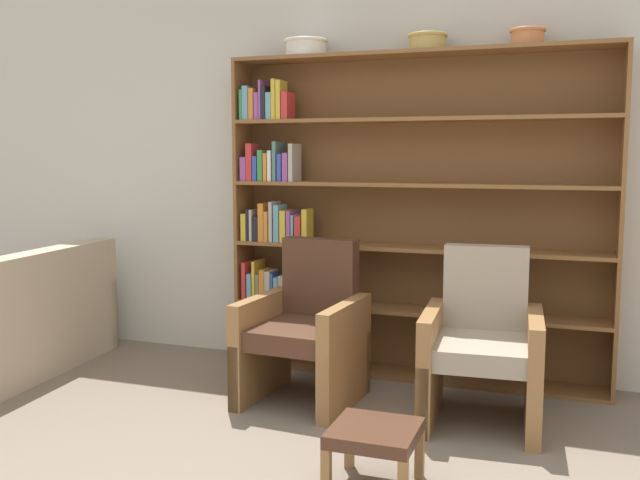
{
  "coord_description": "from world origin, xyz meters",
  "views": [
    {
      "loc": [
        1.0,
        -2.41,
        1.5
      ],
      "look_at": [
        -0.52,
        1.85,
        0.95
      ],
      "focal_mm": 40.0,
      "sensor_mm": 36.0,
      "label": 1
    }
  ],
  "objects_px": {
    "bookshelf": "(384,218)",
    "footstool": "(375,438)",
    "bowl_brass": "(306,47)",
    "armchair_leather": "(306,332)",
    "armchair_cushioned": "(482,348)",
    "couch": "(6,332)",
    "bowl_stoneware": "(528,36)",
    "bowl_sage": "(428,41)"
  },
  "relations": [
    {
      "from": "armchair_leather",
      "to": "armchair_cushioned",
      "type": "height_order",
      "value": "same"
    },
    {
      "from": "armchair_cushioned",
      "to": "footstool",
      "type": "xyz_separation_m",
      "value": [
        -0.35,
        -1.01,
        -0.18
      ]
    },
    {
      "from": "bowl_stoneware",
      "to": "couch",
      "type": "bearing_deg",
      "value": -165.03
    },
    {
      "from": "bookshelf",
      "to": "couch",
      "type": "xyz_separation_m",
      "value": [
        -2.4,
        -0.9,
        -0.77
      ]
    },
    {
      "from": "couch",
      "to": "armchair_leather",
      "type": "bearing_deg",
      "value": -87.66
    },
    {
      "from": "armchair_leather",
      "to": "footstool",
      "type": "distance_m",
      "value": 1.25
    },
    {
      "from": "bowl_stoneware",
      "to": "armchair_leather",
      "type": "height_order",
      "value": "bowl_stoneware"
    },
    {
      "from": "bowl_sage",
      "to": "armchair_leather",
      "type": "bearing_deg",
      "value": -132.24
    },
    {
      "from": "bowl_stoneware",
      "to": "armchair_leather",
      "type": "bearing_deg",
      "value": -151.66
    },
    {
      "from": "bookshelf",
      "to": "couch",
      "type": "relative_size",
      "value": 1.48
    },
    {
      "from": "bowl_brass",
      "to": "armchair_leather",
      "type": "bearing_deg",
      "value": -69.63
    },
    {
      "from": "bookshelf",
      "to": "footstool",
      "type": "height_order",
      "value": "bookshelf"
    },
    {
      "from": "armchair_leather",
      "to": "bowl_sage",
      "type": "bearing_deg",
      "value": -128.35
    },
    {
      "from": "footstool",
      "to": "bowl_brass",
      "type": "bearing_deg",
      "value": 119.85
    },
    {
      "from": "bowl_brass",
      "to": "footstool",
      "type": "distance_m",
      "value": 2.75
    },
    {
      "from": "bowl_stoneware",
      "to": "footstool",
      "type": "height_order",
      "value": "bowl_stoneware"
    },
    {
      "from": "bookshelf",
      "to": "armchair_cushioned",
      "type": "height_order",
      "value": "bookshelf"
    },
    {
      "from": "bowl_brass",
      "to": "couch",
      "type": "distance_m",
      "value": 2.81
    },
    {
      "from": "bookshelf",
      "to": "footstool",
      "type": "xyz_separation_m",
      "value": [
        0.4,
        -1.68,
        -0.83
      ]
    },
    {
      "from": "bowl_stoneware",
      "to": "armchair_leather",
      "type": "distance_m",
      "value": 2.25
    },
    {
      "from": "bowl_brass",
      "to": "couch",
      "type": "bearing_deg",
      "value": -154.55
    },
    {
      "from": "bowl_brass",
      "to": "armchair_cushioned",
      "type": "relative_size",
      "value": 0.31
    },
    {
      "from": "bowl_stoneware",
      "to": "footstool",
      "type": "distance_m",
      "value": 2.62
    },
    {
      "from": "bowl_stoneware",
      "to": "armchair_cushioned",
      "type": "height_order",
      "value": "bowl_stoneware"
    },
    {
      "from": "footstool",
      "to": "armchair_cushioned",
      "type": "bearing_deg",
      "value": 71.12
    },
    {
      "from": "armchair_cushioned",
      "to": "footstool",
      "type": "distance_m",
      "value": 1.08
    },
    {
      "from": "armchair_leather",
      "to": "armchair_cushioned",
      "type": "xyz_separation_m",
      "value": [
        1.06,
        -0.0,
        0.0
      ]
    },
    {
      "from": "bowl_sage",
      "to": "footstool",
      "type": "bearing_deg",
      "value": -85.76
    },
    {
      "from": "bookshelf",
      "to": "footstool",
      "type": "bearing_deg",
      "value": -76.58
    },
    {
      "from": "bowl_stoneware",
      "to": "armchair_cushioned",
      "type": "relative_size",
      "value": 0.23
    },
    {
      "from": "armchair_leather",
      "to": "armchair_cushioned",
      "type": "distance_m",
      "value": 1.06
    },
    {
      "from": "bowl_brass",
      "to": "footstool",
      "type": "relative_size",
      "value": 0.79
    },
    {
      "from": "armchair_cushioned",
      "to": "footstool",
      "type": "relative_size",
      "value": 2.55
    },
    {
      "from": "bowl_stoneware",
      "to": "armchair_cushioned",
      "type": "xyz_separation_m",
      "value": [
        -0.14,
        -0.65,
        -1.79
      ]
    },
    {
      "from": "armchair_leather",
      "to": "footstool",
      "type": "height_order",
      "value": "armchair_leather"
    },
    {
      "from": "couch",
      "to": "armchair_leather",
      "type": "relative_size",
      "value": 1.76
    },
    {
      "from": "bookshelf",
      "to": "bowl_sage",
      "type": "bearing_deg",
      "value": -4.91
    },
    {
      "from": "bookshelf",
      "to": "armchair_cushioned",
      "type": "relative_size",
      "value": 2.6
    },
    {
      "from": "bowl_stoneware",
      "to": "bookshelf",
      "type": "bearing_deg",
      "value": 178.46
    },
    {
      "from": "bowl_brass",
      "to": "footstool",
      "type": "bearing_deg",
      "value": -60.15
    },
    {
      "from": "bowl_brass",
      "to": "bowl_stoneware",
      "type": "relative_size",
      "value": 1.36
    },
    {
      "from": "bowl_stoneware",
      "to": "couch",
      "type": "relative_size",
      "value": 0.13
    }
  ]
}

